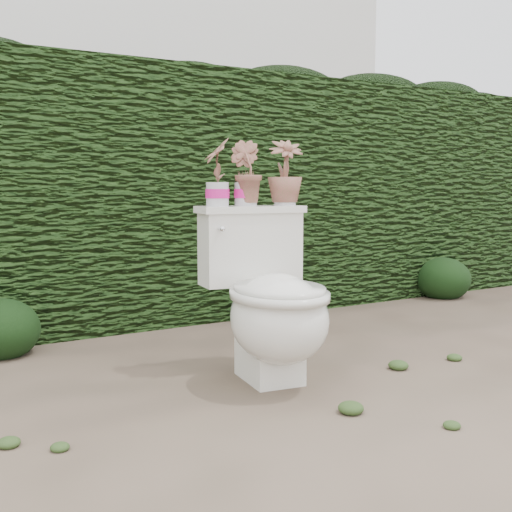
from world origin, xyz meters
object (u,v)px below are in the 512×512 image
potted_plant_right (285,174)px  potted_plant_left (217,174)px  potted_plant_center (246,174)px  toilet (271,303)px

potted_plant_right → potted_plant_left: bearing=-171.5°
potted_plant_left → potted_plant_right: (0.34, -0.05, 0.00)m
potted_plant_left → potted_plant_right: bearing=97.9°
potted_plant_left → potted_plant_center: potted_plant_left is taller
toilet → potted_plant_left: 0.64m
toilet → potted_plant_right: potted_plant_right is taller
toilet → potted_plant_right: size_ratio=2.60×
potted_plant_center → potted_plant_right: (0.20, -0.03, 0.00)m
potted_plant_left → toilet: bearing=42.2°
toilet → potted_plant_center: (0.01, 0.24, 0.57)m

